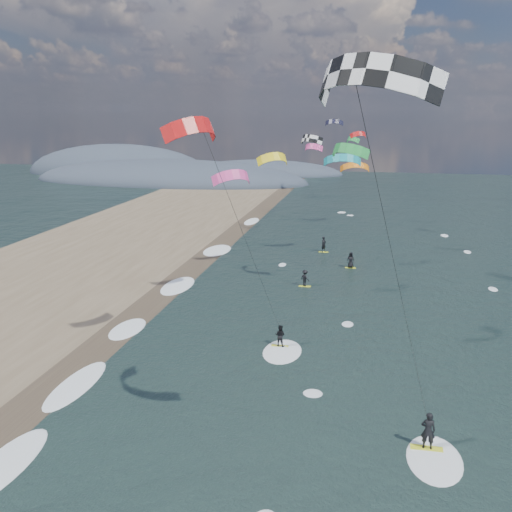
# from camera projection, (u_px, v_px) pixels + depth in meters

# --- Properties ---
(ground) EXTENTS (260.00, 260.00, 0.00)m
(ground) POSITION_uv_depth(u_px,v_px,m) (223.00, 468.00, 26.27)
(ground) COLOR black
(ground) RESTS_ON ground
(wet_sand_strip) EXTENTS (3.00, 240.00, 0.00)m
(wet_sand_strip) POSITION_uv_depth(u_px,v_px,m) (89.00, 356.00, 38.15)
(wet_sand_strip) COLOR #382D23
(wet_sand_strip) RESTS_ON ground
(coastal_hills) EXTENTS (80.00, 41.00, 15.00)m
(coastal_hills) POSITION_uv_depth(u_px,v_px,m) (161.00, 177.00, 137.42)
(coastal_hills) COLOR #3D4756
(coastal_hills) RESTS_ON ground
(kitesurfer_near_a) EXTENTS (8.09, 9.47, 18.20)m
(kitesurfer_near_a) POSITION_uv_depth(u_px,v_px,m) (372.00, 161.00, 20.02)
(kitesurfer_near_a) COLOR yellow
(kitesurfer_near_a) RESTS_ON ground
(kitesurfer_near_b) EXTENTS (6.65, 9.13, 16.10)m
(kitesurfer_near_b) POSITION_uv_depth(u_px,v_px,m) (232.00, 209.00, 33.55)
(kitesurfer_near_b) COLOR yellow
(kitesurfer_near_b) RESTS_ON ground
(far_kitesurfers) EXTENTS (4.95, 14.37, 1.82)m
(far_kitesurfers) POSITION_uv_depth(u_px,v_px,m) (325.00, 263.00, 57.84)
(far_kitesurfers) COLOR yellow
(far_kitesurfers) RESTS_ON ground
(bg_kite_field) EXTENTS (11.62, 67.91, 6.48)m
(bg_kite_field) POSITION_uv_depth(u_px,v_px,m) (330.00, 146.00, 71.28)
(bg_kite_field) COLOR red
(bg_kite_field) RESTS_ON ground
(shoreline_surf) EXTENTS (2.40, 79.40, 0.11)m
(shoreline_surf) POSITION_uv_depth(u_px,v_px,m) (135.00, 331.00, 42.41)
(shoreline_surf) COLOR white
(shoreline_surf) RESTS_ON ground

